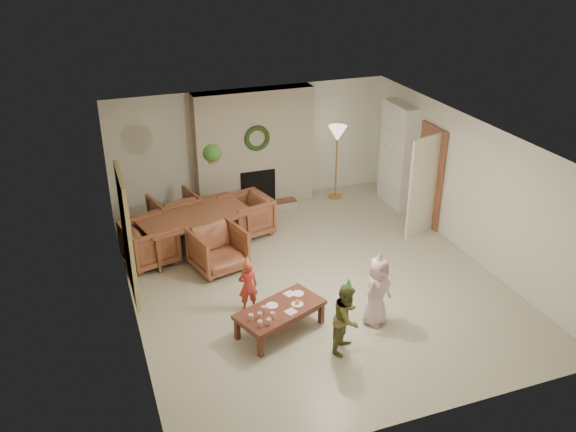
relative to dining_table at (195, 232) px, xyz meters
name	(u,v)px	position (x,y,z in m)	size (l,w,h in m)	color
floor	(312,278)	(1.65, -1.71, -0.35)	(7.00, 7.00, 0.00)	#B7B29E
ceiling	(315,139)	(1.65, -1.71, 2.15)	(7.00, 7.00, 0.00)	white
wall_back	(251,146)	(1.65, 1.79, 0.90)	(7.00, 7.00, 0.00)	silver
wall_front	(429,336)	(1.65, -5.21, 0.90)	(7.00, 7.00, 0.00)	silver
wall_left	(126,242)	(-1.35, -1.71, 0.90)	(7.00, 7.00, 0.00)	silver
wall_right	(469,188)	(4.65, -1.71, 0.90)	(7.00, 7.00, 0.00)	silver
fireplace_mass	(254,149)	(1.65, 1.59, 0.90)	(2.50, 0.40, 2.50)	#5A2718
fireplace_hearth	(260,207)	(1.65, 1.24, -0.29)	(1.60, 0.30, 0.12)	maroon
fireplace_firebox	(258,187)	(1.65, 1.41, 0.10)	(0.75, 0.12, 0.75)	black
fireplace_wreath	(257,138)	(1.65, 1.36, 1.20)	(0.54, 0.54, 0.10)	#1C3714
floor_lamp_base	(335,196)	(3.42, 1.29, -0.34)	(0.31, 0.31, 0.03)	gold
floor_lamp_post	(336,165)	(3.42, 1.29, 0.41)	(0.03, 0.03, 1.48)	gold
floor_lamp_shade	(337,133)	(3.42, 1.29, 1.12)	(0.39, 0.39, 0.33)	beige
bookshelf_carcass	(397,155)	(4.49, 0.59, 0.75)	(0.30, 1.00, 2.20)	white
bookshelf_shelf_a	(394,184)	(4.47, 0.59, 0.10)	(0.30, 0.92, 0.03)	white
bookshelf_shelf_b	(395,166)	(4.47, 0.59, 0.50)	(0.30, 0.92, 0.03)	white
bookshelf_shelf_c	(397,148)	(4.47, 0.59, 0.90)	(0.30, 0.92, 0.03)	white
bookshelf_shelf_d	(398,130)	(4.47, 0.59, 1.30)	(0.30, 0.92, 0.03)	white
books_row_lower	(397,180)	(4.45, 0.44, 0.24)	(0.20, 0.40, 0.24)	#A92E1F
books_row_mid	(394,159)	(4.45, 0.64, 0.64)	(0.20, 0.44, 0.24)	navy
books_row_upper	(399,144)	(4.45, 0.49, 1.03)	(0.20, 0.36, 0.22)	#A68723
door_frame	(430,176)	(4.61, -0.51, 0.67)	(0.05, 0.86, 2.04)	brown
door_leaf	(423,187)	(4.23, -0.89, 0.65)	(0.05, 0.80, 2.00)	beige
curtain_panel	(127,236)	(-1.31, -1.51, 0.90)	(0.06, 1.20, 2.00)	#CAC28E
dining_table	(195,232)	(0.00, 0.00, 0.00)	(2.01, 1.12, 0.71)	brown
dining_chair_near	(218,249)	(0.22, -0.86, 0.04)	(0.84, 0.86, 0.78)	brown
dining_chair_far	(175,213)	(-0.22, 0.86, 0.04)	(0.84, 0.86, 0.78)	brown
dining_chair_left	(150,243)	(-0.86, -0.22, 0.04)	(0.84, 0.86, 0.78)	brown
dining_chair_right	(247,215)	(1.07, 0.27, 0.04)	(0.84, 0.86, 0.78)	brown
hanging_plant_cord	(211,141)	(0.35, -0.21, 1.80)	(0.01, 0.01, 0.70)	tan
hanging_plant_pot	(212,160)	(0.35, -0.21, 1.45)	(0.16, 0.16, 0.12)	brown
hanging_plant_foliage	(212,153)	(0.35, -0.21, 1.57)	(0.32, 0.32, 0.32)	#204517
coffee_table_top	(280,310)	(0.64, -2.93, 0.02)	(1.31, 0.66, 0.06)	#5C2C1E
coffee_table_apron	(280,313)	(0.64, -2.93, -0.05)	(1.21, 0.56, 0.08)	#5C2C1E
coffee_leg_fl	(261,346)	(0.19, -3.40, -0.18)	(0.07, 0.07, 0.34)	#5C2C1E
coffee_leg_fr	(321,313)	(1.29, -2.96, -0.18)	(0.07, 0.07, 0.34)	#5C2C1E
coffee_leg_bl	(237,329)	(-0.01, -2.90, -0.18)	(0.07, 0.07, 0.34)	#5C2C1E
coffee_leg_br	(297,298)	(1.09, -2.46, -0.18)	(0.07, 0.07, 0.34)	#5C2C1E
cup_a	(260,323)	(0.23, -3.26, 0.10)	(0.07, 0.07, 0.09)	white
cup_b	(251,317)	(0.15, -3.07, 0.10)	(0.07, 0.07, 0.09)	white
cup_c	(269,322)	(0.36, -3.26, 0.10)	(0.07, 0.07, 0.09)	white
cup_d	(260,315)	(0.28, -3.07, 0.10)	(0.07, 0.07, 0.09)	white
cup_e	(273,315)	(0.46, -3.13, 0.10)	(0.07, 0.07, 0.09)	white
cup_f	(264,309)	(0.38, -2.95, 0.10)	(0.07, 0.07, 0.09)	white
plate_a	(272,305)	(0.55, -2.84, 0.05)	(0.18, 0.18, 0.01)	white
plate_b	(297,304)	(0.91, -2.93, 0.05)	(0.18, 0.18, 0.01)	white
plate_c	(298,293)	(1.02, -2.67, 0.05)	(0.18, 0.18, 0.01)	white
food_scoop	(297,302)	(0.91, -2.93, 0.09)	(0.07, 0.07, 0.07)	tan
napkin_left	(291,312)	(0.75, -3.08, 0.05)	(0.15, 0.15, 0.01)	#FEBBD5
napkin_right	(290,294)	(0.90, -2.63, 0.05)	(0.15, 0.15, 0.01)	#FEBBD5
child_red	(248,286)	(0.36, -2.23, 0.07)	(0.31, 0.20, 0.85)	red
party_hat_red	(247,260)	(0.36, -2.23, 0.53)	(0.12, 0.12, 0.16)	gold
child_plaid	(347,318)	(1.38, -3.65, 0.17)	(0.51, 0.40, 1.05)	brown
party_hat_plaid	(349,283)	(1.38, -3.65, 0.74)	(0.12, 0.12, 0.17)	#4CB256
child_pink	(377,291)	(2.08, -3.22, 0.20)	(0.54, 0.35, 1.10)	beige
party_hat_pink	(380,256)	(2.08, -3.22, 0.79)	(0.14, 0.14, 0.20)	#B4B3BA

